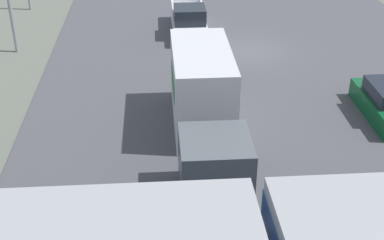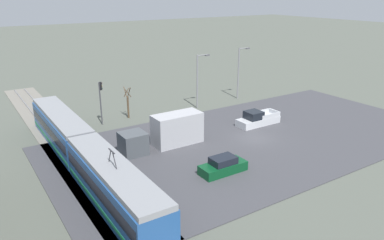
# 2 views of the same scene
# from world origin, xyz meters

# --- Properties ---
(ground_plane) EXTENTS (320.00, 320.00, 0.00)m
(ground_plane) POSITION_xyz_m (0.00, 0.00, 0.00)
(ground_plane) COLOR #565B51
(road_surface) EXTENTS (21.50, 43.32, 0.08)m
(road_surface) POSITION_xyz_m (0.00, 0.00, 0.04)
(road_surface) COLOR #424247
(road_surface) RESTS_ON ground
(rail_bed) EXTENTS (73.39, 4.40, 0.22)m
(rail_bed) POSITION_xyz_m (0.00, 17.76, 0.05)
(rail_bed) COLOR gray
(rail_bed) RESTS_ON ground
(light_rail_tram) EXTENTS (28.44, 2.82, 4.43)m
(light_rail_tram) POSITION_xyz_m (2.66, 17.76, 1.68)
(light_rail_tram) COLOR #235193
(light_rail_tram) RESTS_ON ground
(box_truck) EXTENTS (2.33, 8.76, 3.21)m
(box_truck) POSITION_xyz_m (3.28, 8.97, 1.56)
(box_truck) COLOR #4C5156
(box_truck) RESTS_ON ground
(pickup_truck) EXTENTS (1.95, 5.44, 1.75)m
(pickup_truck) POSITION_xyz_m (3.07, -3.19, 0.74)
(pickup_truck) COLOR silver
(pickup_truck) RESTS_ON ground
(sedan_car_0) EXTENTS (1.75, 4.27, 1.47)m
(sedan_car_0) POSITION_xyz_m (-4.59, 7.80, 0.68)
(sedan_car_0) COLOR #0C4723
(sedan_car_0) RESTS_ON ground
(traffic_light_pole) EXTENTS (0.28, 0.47, 5.18)m
(traffic_light_pole) POSITION_xyz_m (13.33, 12.18, 3.36)
(traffic_light_pole) COLOR #47474C
(traffic_light_pole) RESTS_ON ground
(street_tree) EXTENTS (0.96, 0.80, 4.02)m
(street_tree) POSITION_xyz_m (13.89, 8.59, 1.83)
(street_tree) COLOR brown
(street_tree) RESTS_ON ground
(street_lamp_near_crossing) EXTENTS (0.36, 1.95, 7.46)m
(street_lamp_near_crossing) POSITION_xyz_m (13.44, -8.90, 4.34)
(street_lamp_near_crossing) COLOR gray
(street_lamp_near_crossing) RESTS_ON ground
(street_lamp_mid_block) EXTENTS (0.36, 1.95, 7.26)m
(street_lamp_mid_block) POSITION_xyz_m (12.71, -1.23, 4.24)
(street_lamp_mid_block) COLOR gray
(street_lamp_mid_block) RESTS_ON ground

